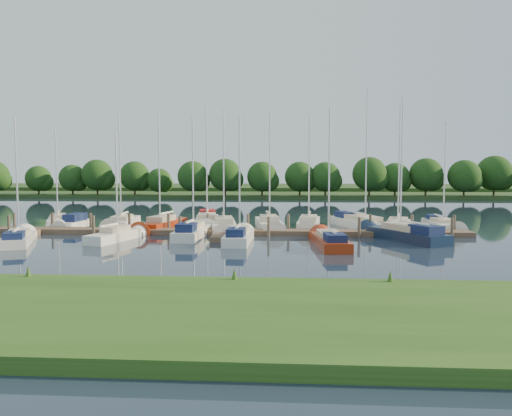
# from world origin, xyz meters

# --- Properties ---
(ground) EXTENTS (260.00, 260.00, 0.00)m
(ground) POSITION_xyz_m (0.00, 0.00, 0.00)
(ground) COLOR #1B2537
(ground) RESTS_ON ground
(near_bank) EXTENTS (90.00, 10.00, 0.50)m
(near_bank) POSITION_xyz_m (0.00, -16.00, 0.25)
(near_bank) COLOR #264D16
(near_bank) RESTS_ON ground
(dock) EXTENTS (40.00, 6.00, 0.40)m
(dock) POSITION_xyz_m (0.00, 7.31, 0.20)
(dock) COLOR #4B3A2A
(dock) RESTS_ON ground
(mooring_pilings) EXTENTS (38.24, 2.84, 2.00)m
(mooring_pilings) POSITION_xyz_m (0.00, 8.43, 0.60)
(mooring_pilings) COLOR #473D33
(mooring_pilings) RESTS_ON ground
(far_shore) EXTENTS (180.00, 30.00, 0.60)m
(far_shore) POSITION_xyz_m (0.00, 75.00, 0.30)
(far_shore) COLOR #213E17
(far_shore) RESTS_ON ground
(distant_hill) EXTENTS (220.00, 40.00, 1.40)m
(distant_hill) POSITION_xyz_m (0.00, 100.00, 0.70)
(distant_hill) COLOR #334E22
(distant_hill) RESTS_ON ground
(treeline) EXTENTS (146.28, 9.16, 8.20)m
(treeline) POSITION_xyz_m (-2.78, 62.34, 3.96)
(treeline) COLOR #38281C
(treeline) RESTS_ON ground
(sailboat_n_0) EXTENTS (4.25, 7.55, 9.80)m
(sailboat_n_0) POSITION_xyz_m (-17.23, 13.90, 0.27)
(sailboat_n_0) COLOR white
(sailboat_n_0) RESTS_ON ground
(motorboat) EXTENTS (1.81, 5.34, 1.61)m
(motorboat) POSITION_xyz_m (-14.73, 11.91, 0.34)
(motorboat) COLOR white
(motorboat) RESTS_ON ground
(sailboat_n_2) EXTENTS (2.84, 8.74, 10.90)m
(sailboat_n_2) POSITION_xyz_m (-10.79, 13.55, 0.27)
(sailboat_n_2) COLOR white
(sailboat_n_2) RESTS_ON ground
(sailboat_n_3) EXTENTS (3.20, 8.40, 10.75)m
(sailboat_n_3) POSITION_xyz_m (-6.26, 11.04, 0.28)
(sailboat_n_3) COLOR maroon
(sailboat_n_3) RESTS_ON ground
(sailboat_n_4) EXTENTS (3.30, 9.23, 11.72)m
(sailboat_n_4) POSITION_xyz_m (-2.53, 13.74, 0.34)
(sailboat_n_4) COLOR white
(sailboat_n_4) RESTS_ON ground
(sailboat_n_5) EXTENTS (3.18, 8.80, 11.15)m
(sailboat_n_5) POSITION_xyz_m (-0.53, 10.59, 0.28)
(sailboat_n_5) COLOR white
(sailboat_n_5) RESTS_ON ground
(sailboat_n_6) EXTENTS (2.98, 8.55, 10.90)m
(sailboat_n_6) POSITION_xyz_m (3.45, 12.10, 0.28)
(sailboat_n_6) COLOR white
(sailboat_n_6) RESTS_ON ground
(sailboat_n_7) EXTENTS (2.47, 8.32, 10.58)m
(sailboat_n_7) POSITION_xyz_m (7.08, 13.29, 0.28)
(sailboat_n_7) COLOR white
(sailboat_n_7) RESTS_ON ground
(sailboat_n_8) EXTENTS (5.38, 10.44, 13.20)m
(sailboat_n_8) POSITION_xyz_m (12.03, 13.14, 0.33)
(sailboat_n_8) COLOR white
(sailboat_n_8) RESTS_ON ground
(sailboat_n_9) EXTENTS (3.88, 8.85, 11.22)m
(sailboat_n_9) POSITION_xyz_m (14.65, 10.52, 0.28)
(sailboat_n_9) COLOR white
(sailboat_n_9) RESTS_ON ground
(sailboat_n_10) EXTENTS (1.88, 7.83, 9.91)m
(sailboat_n_10) POSITION_xyz_m (19.27, 13.50, 0.30)
(sailboat_n_10) COLOR white
(sailboat_n_10) RESTS_ON ground
(sailboat_s_0) EXTENTS (4.08, 7.45, 9.55)m
(sailboat_s_0) POSITION_xyz_m (-14.47, 1.79, 0.31)
(sailboat_s_0) COLOR white
(sailboat_s_0) RESTS_ON ground
(sailboat_s_1) EXTENTS (2.75, 6.52, 8.49)m
(sailboat_s_1) POSITION_xyz_m (-7.84, 3.57, 0.28)
(sailboat_s_1) COLOR white
(sailboat_s_1) RESTS_ON ground
(sailboat_s_2) EXTENTS (1.94, 7.70, 10.05)m
(sailboat_s_2) POSITION_xyz_m (-2.39, 5.65, 0.34)
(sailboat_s_2) COLOR white
(sailboat_s_2) RESTS_ON ground
(sailboat_s_3) EXTENTS (1.81, 7.35, 9.55)m
(sailboat_s_3) POSITION_xyz_m (1.54, 3.49, 0.33)
(sailboat_s_3) COLOR white
(sailboat_s_3) RESTS_ON ground
(sailboat_s_4) EXTENTS (2.46, 7.99, 10.09)m
(sailboat_s_4) POSITION_xyz_m (8.07, 1.93, 0.32)
(sailboat_s_4) COLOR maroon
(sailboat_s_4) RESTS_ON ground
(sailboat_s_5) EXTENTS (5.32, 8.53, 11.33)m
(sailboat_s_5) POSITION_xyz_m (14.01, 5.33, 0.34)
(sailboat_s_5) COLOR #101F37
(sailboat_s_5) RESTS_ON ground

